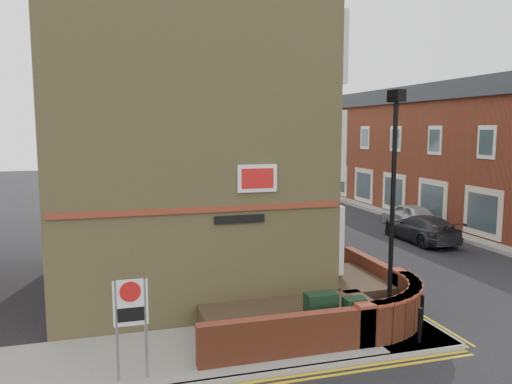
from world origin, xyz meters
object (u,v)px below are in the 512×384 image
at_px(utility_cabinet_large, 321,316).
at_px(silver_car_near, 303,223).
at_px(lamppost, 392,212).
at_px(zone_sign, 131,311).

bearing_deg(utility_cabinet_large, silver_car_near, 70.57).
xyz_separation_m(lamppost, utility_cabinet_large, (-1.90, 0.10, -2.62)).
bearing_deg(silver_car_near, zone_sign, -105.78).
bearing_deg(silver_car_near, lamppost, -82.00).
relative_size(lamppost, silver_car_near, 1.55).
bearing_deg(lamppost, utility_cabinet_large, 176.99).
distance_m(lamppost, zone_sign, 6.85).
relative_size(zone_sign, silver_car_near, 0.54).
bearing_deg(utility_cabinet_large, zone_sign, -170.31).
height_order(utility_cabinet_large, silver_car_near, silver_car_near).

